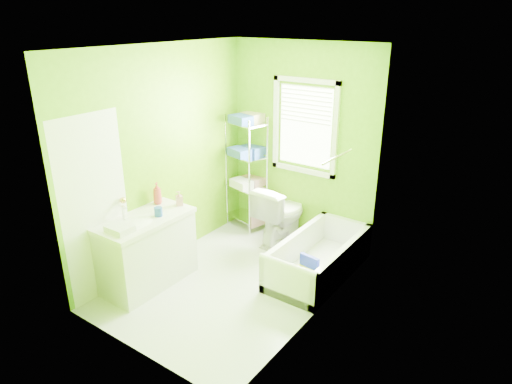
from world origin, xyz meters
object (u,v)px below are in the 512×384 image
Objects in this scene: bathtub at (317,263)px; toilet at (281,214)px; vanity at (147,249)px; wire_shelf_unit at (247,160)px.

toilet reaches higher than bathtub.
wire_shelf_unit reaches higher than vanity.
vanity is at bearing -139.53° from bathtub.
vanity is at bearing -91.30° from wire_shelf_unit.
bathtub is 1.36× the size of vanity.
wire_shelf_unit is (0.04, 1.86, 0.57)m from vanity.
wire_shelf_unit reaches higher than toilet.
bathtub is 1.78m from wire_shelf_unit.
toilet is (-0.80, 0.46, 0.26)m from bathtub.
bathtub is 1.98m from vanity.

